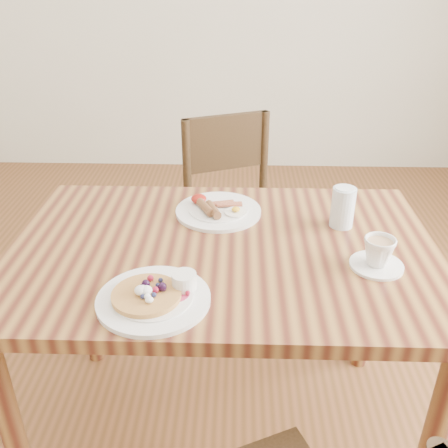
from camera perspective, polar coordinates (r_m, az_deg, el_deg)
name	(u,v)px	position (r m, az deg, el deg)	size (l,w,h in m)	color
ground	(224,428)	(1.90, 0.00, -22.28)	(5.00, 5.00, 0.00)	brown
dining_table	(224,275)	(1.46, 0.00, -5.85)	(1.20, 0.80, 0.75)	olive
chair_far	(236,211)	(2.16, 1.43, 1.49)	(0.55, 0.55, 0.88)	#3A2615
pancake_plate	(155,296)	(1.20, -7.90, -8.14)	(0.27, 0.27, 0.06)	white
breakfast_plate	(217,210)	(1.58, -0.80, 1.63)	(0.27, 0.27, 0.04)	white
teacup_saucer	(378,254)	(1.35, 17.21, -3.34)	(0.14, 0.14, 0.08)	white
water_glass	(343,207)	(1.52, 13.42, 1.87)	(0.07, 0.07, 0.12)	silver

